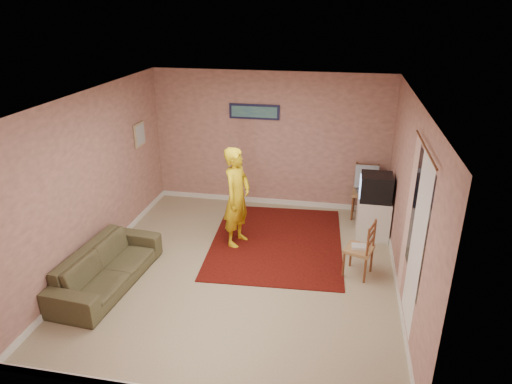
% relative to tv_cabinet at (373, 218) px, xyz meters
% --- Properties ---
extents(ground, '(5.00, 5.00, 0.00)m').
position_rel_tv_cabinet_xyz_m(ground, '(-1.95, -1.45, -0.34)').
color(ground, tan).
rests_on(ground, ground).
extents(wall_back, '(4.50, 0.02, 2.60)m').
position_rel_tv_cabinet_xyz_m(wall_back, '(-1.95, 1.05, 0.96)').
color(wall_back, tan).
rests_on(wall_back, ground).
extents(wall_front, '(4.50, 0.02, 2.60)m').
position_rel_tv_cabinet_xyz_m(wall_front, '(-1.95, -3.95, 0.96)').
color(wall_front, tan).
rests_on(wall_front, ground).
extents(wall_left, '(0.02, 5.00, 2.60)m').
position_rel_tv_cabinet_xyz_m(wall_left, '(-4.20, -1.45, 0.96)').
color(wall_left, tan).
rests_on(wall_left, ground).
extents(wall_right, '(0.02, 5.00, 2.60)m').
position_rel_tv_cabinet_xyz_m(wall_right, '(0.30, -1.45, 0.96)').
color(wall_right, tan).
rests_on(wall_right, ground).
extents(ceiling, '(4.50, 5.00, 0.02)m').
position_rel_tv_cabinet_xyz_m(ceiling, '(-1.95, -1.45, 2.26)').
color(ceiling, white).
rests_on(ceiling, wall_back).
extents(baseboard_back, '(4.50, 0.02, 0.10)m').
position_rel_tv_cabinet_xyz_m(baseboard_back, '(-1.95, 1.04, -0.29)').
color(baseboard_back, white).
rests_on(baseboard_back, ground).
extents(baseboard_left, '(0.02, 5.00, 0.10)m').
position_rel_tv_cabinet_xyz_m(baseboard_left, '(-4.19, -1.45, -0.29)').
color(baseboard_left, white).
rests_on(baseboard_left, ground).
extents(baseboard_right, '(0.02, 5.00, 0.10)m').
position_rel_tv_cabinet_xyz_m(baseboard_right, '(0.29, -1.45, -0.29)').
color(baseboard_right, white).
rests_on(baseboard_right, ground).
extents(window, '(0.01, 1.10, 1.50)m').
position_rel_tv_cabinet_xyz_m(window, '(0.29, -2.35, 1.11)').
color(window, black).
rests_on(window, wall_right).
extents(curtain_sheer, '(0.01, 0.75, 2.10)m').
position_rel_tv_cabinet_xyz_m(curtain_sheer, '(0.28, -2.50, 0.91)').
color(curtain_sheer, white).
rests_on(curtain_sheer, wall_right).
extents(curtain_floral, '(0.01, 0.35, 2.10)m').
position_rel_tv_cabinet_xyz_m(curtain_floral, '(0.26, -1.80, 0.91)').
color(curtain_floral, '#EEE8CB').
rests_on(curtain_floral, wall_right).
extents(curtain_rod, '(0.02, 1.40, 0.02)m').
position_rel_tv_cabinet_xyz_m(curtain_rod, '(0.25, -2.35, 1.98)').
color(curtain_rod, brown).
rests_on(curtain_rod, wall_right).
extents(picture_back, '(0.95, 0.04, 0.28)m').
position_rel_tv_cabinet_xyz_m(picture_back, '(-2.25, 1.02, 1.51)').
color(picture_back, '#15163A').
rests_on(picture_back, wall_back).
extents(picture_left, '(0.04, 0.38, 0.42)m').
position_rel_tv_cabinet_xyz_m(picture_left, '(-4.17, 0.15, 1.21)').
color(picture_left, tan).
rests_on(picture_left, wall_left).
extents(area_rug, '(2.30, 2.80, 0.01)m').
position_rel_tv_cabinet_xyz_m(area_rug, '(-1.57, -0.51, -0.34)').
color(area_rug, '#330507').
rests_on(area_rug, ground).
extents(tv_cabinet, '(0.54, 0.49, 0.69)m').
position_rel_tv_cabinet_xyz_m(tv_cabinet, '(0.00, 0.00, 0.00)').
color(tv_cabinet, silver).
rests_on(tv_cabinet, ground).
extents(crt_tv, '(0.53, 0.47, 0.44)m').
position_rel_tv_cabinet_xyz_m(crt_tv, '(-0.01, 0.00, 0.57)').
color(crt_tv, black).
rests_on(crt_tv, tv_cabinet).
extents(chair_a, '(0.48, 0.46, 0.55)m').
position_rel_tv_cabinet_xyz_m(chair_a, '(-0.13, 0.75, 0.27)').
color(chair_a, tan).
rests_on(chair_a, ground).
extents(dvd_player, '(0.37, 0.28, 0.06)m').
position_rel_tv_cabinet_xyz_m(dvd_player, '(-0.13, 0.75, 0.20)').
color(dvd_player, '#A4A4A9').
rests_on(dvd_player, chair_a).
extents(blue_throw, '(0.41, 0.05, 0.43)m').
position_rel_tv_cabinet_xyz_m(blue_throw, '(-0.13, 0.75, 0.46)').
color(blue_throw, '#7BA9CA').
rests_on(blue_throw, chair_a).
extents(chair_b, '(0.48, 0.49, 0.47)m').
position_rel_tv_cabinet_xyz_m(chair_b, '(-0.26, -1.25, 0.18)').
color(chair_b, tan).
rests_on(chair_b, ground).
extents(game_console, '(0.22, 0.16, 0.04)m').
position_rel_tv_cabinet_xyz_m(game_console, '(-0.26, -1.25, 0.12)').
color(game_console, silver).
rests_on(game_console, chair_b).
extents(sofa, '(0.90, 1.98, 0.56)m').
position_rel_tv_cabinet_xyz_m(sofa, '(-3.75, -2.18, -0.06)').
color(sofa, '#4D472E').
rests_on(sofa, ground).
extents(person, '(0.54, 0.69, 1.66)m').
position_rel_tv_cabinet_xyz_m(person, '(-2.21, -0.65, 0.49)').
color(person, yellow).
rests_on(person, ground).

